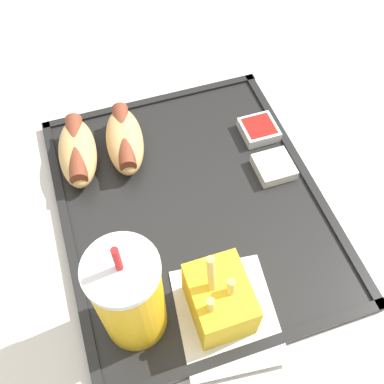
# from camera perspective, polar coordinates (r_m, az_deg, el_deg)

# --- Properties ---
(ground_plane) EXTENTS (8.00, 8.00, 0.00)m
(ground_plane) POSITION_cam_1_polar(r_m,az_deg,el_deg) (1.29, -0.51, -17.28)
(ground_plane) COLOR gray
(dining_table) EXTENTS (1.30, 1.04, 0.71)m
(dining_table) POSITION_cam_1_polar(r_m,az_deg,el_deg) (0.96, -0.67, -11.28)
(dining_table) COLOR beige
(dining_table) RESTS_ON ground_plane
(food_tray) EXTENTS (0.42, 0.35, 0.01)m
(food_tray) POSITION_cam_1_polar(r_m,az_deg,el_deg) (0.62, -0.00, -1.78)
(food_tray) COLOR black
(food_tray) RESTS_ON dining_table
(paper_napkin) EXTENTS (0.15, 0.13, 0.00)m
(paper_napkin) POSITION_cam_1_polar(r_m,az_deg,el_deg) (0.55, 4.42, -15.29)
(paper_napkin) COLOR white
(paper_napkin) RESTS_ON food_tray
(soda_cup) EXTENTS (0.07, 0.07, 0.18)m
(soda_cup) POSITION_cam_1_polar(r_m,az_deg,el_deg) (0.48, -7.95, -13.08)
(soda_cup) COLOR gold
(soda_cup) RESTS_ON food_tray
(hot_dog_far) EXTENTS (0.13, 0.07, 0.04)m
(hot_dog_far) POSITION_cam_1_polar(r_m,az_deg,el_deg) (0.65, -14.35, 5.01)
(hot_dog_far) COLOR tan
(hot_dog_far) RESTS_ON food_tray
(hot_dog_near) EXTENTS (0.13, 0.07, 0.04)m
(hot_dog_near) POSITION_cam_1_polar(r_m,az_deg,el_deg) (0.65, -8.56, 6.57)
(hot_dog_near) COLOR tan
(hot_dog_near) RESTS_ON food_tray
(fries_carton) EXTENTS (0.08, 0.06, 0.12)m
(fries_carton) POSITION_cam_1_polar(r_m,az_deg,el_deg) (0.52, 3.49, -13.50)
(fries_carton) COLOR gold
(fries_carton) RESTS_ON food_tray
(sauce_cup_mayo) EXTENTS (0.05, 0.05, 0.02)m
(sauce_cup_mayo) POSITION_cam_1_polar(r_m,az_deg,el_deg) (0.65, 10.36, 3.20)
(sauce_cup_mayo) COLOR silver
(sauce_cup_mayo) RESTS_ON food_tray
(sauce_cup_ketchup) EXTENTS (0.05, 0.05, 0.02)m
(sauce_cup_ketchup) POSITION_cam_1_polar(r_m,az_deg,el_deg) (0.69, 8.49, 7.88)
(sauce_cup_ketchup) COLOR silver
(sauce_cup_ketchup) RESTS_ON food_tray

